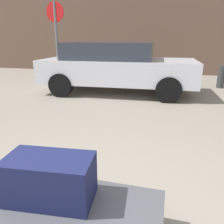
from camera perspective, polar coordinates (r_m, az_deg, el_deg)
name	(u,v)px	position (r m, az deg, el deg)	size (l,w,h in m)	color
luggage_cart	(71,214)	(1.86, -10.34, -24.10)	(1.34, 0.71, 0.34)	#4C4C51
duffel_bag_navy_stacked_top	(50,179)	(1.81, -15.48, -16.08)	(0.65, 0.34, 0.35)	#191E47
parked_car	(116,66)	(6.59, 1.03, 11.55)	(4.39, 2.10, 1.42)	silver
bollard_kerb_near	(221,77)	(8.06, 26.02, 8.05)	(0.23, 0.23, 0.71)	#383838
no_parking_sign	(57,40)	(6.37, -13.83, 17.42)	(0.50, 0.07, 2.41)	slate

